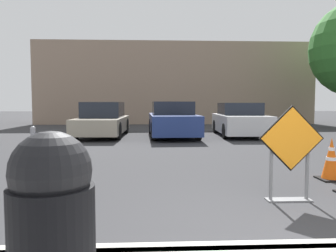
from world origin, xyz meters
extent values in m
plane|color=#333335|center=(0.00, 10.00, 0.00)|extent=(96.00, 96.00, 0.00)
cube|color=#ADAAA3|center=(0.00, 0.00, 0.07)|extent=(30.63, 0.20, 0.14)
cube|color=black|center=(0.69, 1.74, 0.93)|extent=(0.95, 0.02, 0.95)
cube|color=orange|center=(0.69, 1.72, 0.93)|extent=(0.90, 0.02, 0.90)
cube|color=slate|center=(0.69, 1.78, 0.01)|extent=(0.66, 0.20, 0.02)
cube|color=slate|center=(0.42, 1.78, 0.46)|extent=(0.04, 0.04, 0.93)
cube|color=slate|center=(0.96, 1.78, 0.46)|extent=(0.04, 0.04, 0.93)
cube|color=black|center=(2.03, 3.03, 0.01)|extent=(0.44, 0.44, 0.03)
cone|color=#EA590F|center=(2.03, 3.03, 0.41)|extent=(0.33, 0.33, 0.77)
cylinder|color=white|center=(2.03, 3.03, 0.58)|extent=(0.10, 0.10, 0.07)
cylinder|color=white|center=(2.03, 3.03, 0.40)|extent=(0.18, 0.18, 0.07)
cube|color=#A39984|center=(-3.46, 11.41, 0.51)|extent=(1.94, 4.70, 0.63)
cube|color=#1E232D|center=(-3.45, 11.53, 1.16)|extent=(1.66, 2.18, 0.66)
cylinder|color=black|center=(-2.65, 9.95, 0.36)|extent=(0.22, 0.72, 0.72)
cylinder|color=black|center=(-4.33, 9.99, 0.36)|extent=(0.22, 0.72, 0.72)
cylinder|color=black|center=(-2.58, 12.84, 0.36)|extent=(0.22, 0.72, 0.72)
cylinder|color=black|center=(-4.26, 12.88, 0.36)|extent=(0.22, 0.72, 0.72)
cube|color=navy|center=(-0.45, 11.08, 0.58)|extent=(2.04, 4.60, 0.77)
cube|color=#1E232D|center=(-0.45, 11.19, 1.24)|extent=(1.73, 2.14, 0.54)
cylinder|color=black|center=(0.47, 9.70, 0.35)|extent=(0.22, 0.71, 0.71)
cylinder|color=black|center=(-1.27, 9.64, 0.35)|extent=(0.22, 0.71, 0.71)
cylinder|color=black|center=(0.37, 12.52, 0.35)|extent=(0.22, 0.71, 0.71)
cylinder|color=black|center=(-1.36, 12.46, 0.35)|extent=(0.22, 0.71, 0.71)
cube|color=silver|center=(2.56, 11.40, 0.55)|extent=(2.08, 4.36, 0.76)
cube|color=#1E232D|center=(2.56, 11.51, 1.19)|extent=(1.75, 2.04, 0.53)
cylinder|color=black|center=(3.36, 10.04, 0.32)|extent=(0.23, 0.64, 0.63)
cylinder|color=black|center=(1.63, 10.12, 0.32)|extent=(0.23, 0.64, 0.63)
cylinder|color=black|center=(3.48, 12.69, 0.32)|extent=(0.23, 0.64, 0.63)
cylinder|color=black|center=(1.75, 12.77, 0.32)|extent=(0.23, 0.64, 0.63)
cylinder|color=black|center=(-1.94, -0.84, 0.53)|extent=(0.53, 0.53, 0.78)
sphere|color=black|center=(-1.94, -0.84, 1.01)|extent=(0.51, 0.51, 0.51)
cylinder|color=gray|center=(-3.97, 4.53, 0.43)|extent=(0.11, 0.11, 0.87)
sphere|color=gray|center=(-3.97, 4.53, 0.87)|extent=(0.12, 0.12, 0.12)
cube|color=gray|center=(0.32, 21.93, 2.83)|extent=(19.35, 5.00, 5.66)
camera|label=1|loc=(-1.31, -2.87, 1.43)|focal=35.00mm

